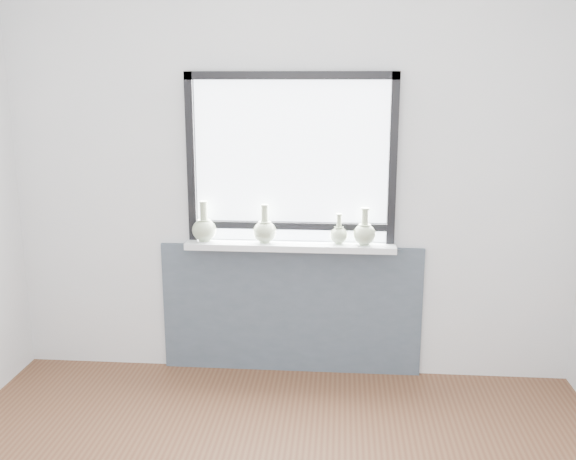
# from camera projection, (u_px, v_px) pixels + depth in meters

# --- Properties ---
(back_wall) EXTENTS (3.60, 0.02, 2.60)m
(back_wall) POSITION_uv_depth(u_px,v_px,m) (291.00, 177.00, 4.04)
(back_wall) COLOR silver
(back_wall) RESTS_ON ground
(apron_panel) EXTENTS (1.70, 0.03, 0.86)m
(apron_panel) POSITION_uv_depth(u_px,v_px,m) (291.00, 309.00, 4.21)
(apron_panel) COLOR #485363
(apron_panel) RESTS_ON ground
(windowsill) EXTENTS (1.32, 0.18, 0.04)m
(windowsill) POSITION_uv_depth(u_px,v_px,m) (290.00, 246.00, 4.04)
(windowsill) COLOR white
(windowsill) RESTS_ON apron_panel
(window) EXTENTS (1.30, 0.06, 1.05)m
(window) POSITION_uv_depth(u_px,v_px,m) (291.00, 156.00, 3.97)
(window) COLOR black
(window) RESTS_ON windowsill
(vase_a) EXTENTS (0.15, 0.15, 0.26)m
(vase_a) POSITION_uv_depth(u_px,v_px,m) (204.00, 228.00, 4.06)
(vase_a) COLOR #A9BB94
(vase_a) RESTS_ON windowsill
(vase_b) EXTENTS (0.15, 0.15, 0.24)m
(vase_b) POSITION_uv_depth(u_px,v_px,m) (265.00, 230.00, 4.03)
(vase_b) COLOR #A9BB94
(vase_b) RESTS_ON windowsill
(vase_c) EXTENTS (0.11, 0.11, 0.19)m
(vase_c) POSITION_uv_depth(u_px,v_px,m) (339.00, 234.00, 4.00)
(vase_c) COLOR #A9BB94
(vase_c) RESTS_ON windowsill
(vase_d) EXTENTS (0.14, 0.14, 0.23)m
(vase_d) POSITION_uv_depth(u_px,v_px,m) (365.00, 233.00, 3.97)
(vase_d) COLOR #A9BB94
(vase_d) RESTS_ON windowsill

